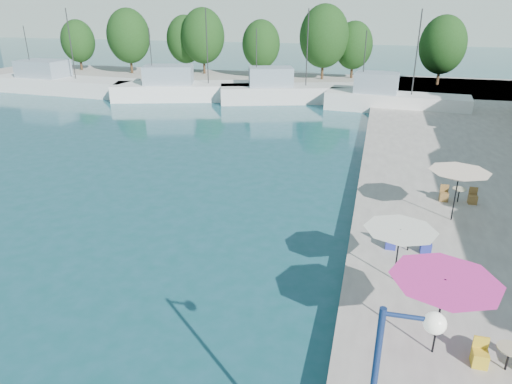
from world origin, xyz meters
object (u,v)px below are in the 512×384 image
(umbrella_white, at_px, (400,236))
(street_lamp, at_px, (393,384))
(trawler_03, at_px, (288,92))
(trawler_01, at_px, (61,84))
(umbrella_cream, at_px, (459,176))
(umbrella_pink, at_px, (444,287))
(trawler_02, at_px, (189,90))
(trawler_04, at_px, (392,101))

(umbrella_white, relative_size, street_lamp, 0.52)
(trawler_03, bearing_deg, umbrella_white, -91.02)
(trawler_01, height_order, umbrella_cream, trawler_01)
(trawler_01, xyz_separation_m, umbrella_pink, (40.53, -37.69, 1.79))
(trawler_02, height_order, trawler_04, same)
(trawler_01, distance_m, trawler_03, 28.52)
(trawler_03, height_order, umbrella_white, trawler_03)
(trawler_03, distance_m, umbrella_pink, 40.87)
(trawler_01, xyz_separation_m, street_lamp, (38.97, -42.97, 3.02))
(umbrella_cream, relative_size, street_lamp, 0.55)
(umbrella_pink, bearing_deg, umbrella_white, 105.63)
(trawler_04, bearing_deg, umbrella_cream, -79.70)
(trawler_01, bearing_deg, trawler_02, 3.63)
(trawler_01, xyz_separation_m, trawler_04, (39.75, -0.76, 0.00))
(trawler_04, bearing_deg, umbrella_pink, -83.64)
(trawler_01, relative_size, umbrella_white, 7.34)
(trawler_04, xyz_separation_m, umbrella_cream, (2.46, -27.21, 1.75))
(trawler_02, xyz_separation_m, umbrella_cream, (25.04, -27.90, 1.75))
(trawler_01, distance_m, umbrella_pink, 55.38)
(trawler_02, relative_size, umbrella_pink, 6.04)
(trawler_01, xyz_separation_m, trawler_02, (17.17, -0.07, 0.00))
(trawler_03, xyz_separation_m, street_lamp, (10.49, -44.29, 3.02))
(trawler_02, relative_size, street_lamp, 3.68)
(trawler_01, bearing_deg, umbrella_pink, -39.04)
(trawler_03, bearing_deg, trawler_02, 168.71)
(umbrella_cream, bearing_deg, trawler_03, 115.10)
(umbrella_white, bearing_deg, trawler_02, 123.37)
(trawler_01, distance_m, umbrella_cream, 50.66)
(trawler_04, height_order, umbrella_cream, trawler_04)
(trawler_03, height_order, street_lamp, trawler_03)
(trawler_02, bearing_deg, trawler_03, -10.25)
(trawler_03, height_order, umbrella_pink, trawler_03)
(trawler_04, distance_m, umbrella_white, 33.24)
(trawler_02, relative_size, trawler_04, 1.29)
(umbrella_pink, distance_m, street_lamp, 5.64)
(trawler_01, height_order, trawler_02, same)
(trawler_02, relative_size, umbrella_cream, 6.69)
(trawler_01, bearing_deg, street_lamp, -43.92)
(trawler_01, relative_size, umbrella_pink, 6.28)
(trawler_02, height_order, umbrella_white, trawler_02)
(trawler_01, distance_m, trawler_04, 39.75)
(trawler_04, distance_m, umbrella_cream, 27.37)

